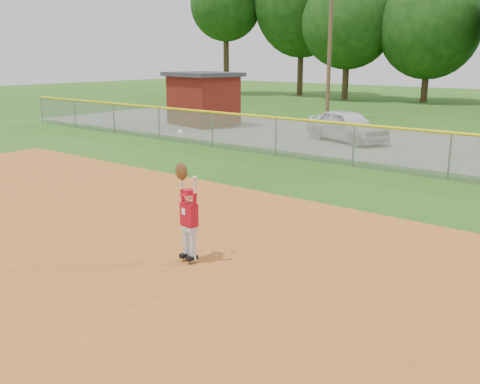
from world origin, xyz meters
name	(u,v)px	position (x,y,z in m)	size (l,w,h in m)	color
ground	(132,240)	(0.00, 0.00, 0.00)	(120.00, 120.00, 0.00)	#265613
parking_strip	(417,145)	(0.00, 16.00, 0.01)	(44.00, 10.00, 0.03)	gray
car_white_a	(347,126)	(-2.83, 14.85, 0.75)	(1.69, 4.21, 1.43)	silver
utility_shed	(203,99)	(-12.00, 15.18, 1.50)	(4.42, 3.73, 2.93)	#52120B
outfield_fence	(354,142)	(0.00, 10.00, 0.88)	(40.06, 0.10, 1.55)	gray
ballplayer	(188,212)	(1.87, -0.15, 1.01)	(0.60, 0.28, 2.42)	silver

